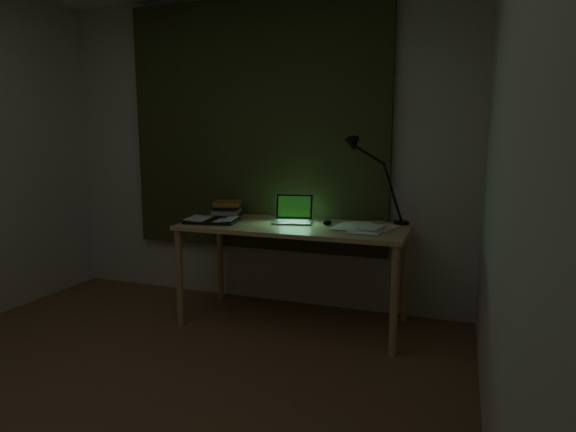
% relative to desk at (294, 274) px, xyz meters
% --- Properties ---
extents(floor, '(3.50, 4.00, 0.00)m').
position_rel_desk_xyz_m(floor, '(-0.48, -1.57, -0.37)').
color(floor, brown).
rests_on(floor, ground).
extents(wall_back, '(3.50, 0.00, 2.50)m').
position_rel_desk_xyz_m(wall_back, '(-0.48, 0.43, 0.88)').
color(wall_back, beige).
rests_on(wall_back, ground).
extents(wall_right, '(0.00, 4.00, 2.50)m').
position_rel_desk_xyz_m(wall_right, '(1.27, -1.57, 0.88)').
color(wall_right, beige).
rests_on(wall_right, ground).
extents(curtain, '(2.20, 0.06, 2.00)m').
position_rel_desk_xyz_m(curtain, '(-0.48, 0.39, 1.08)').
color(curtain, '#31381C').
rests_on(curtain, wall_back).
extents(desk, '(1.62, 0.71, 0.74)m').
position_rel_desk_xyz_m(desk, '(0.00, 0.00, 0.00)').
color(desk, tan).
rests_on(desk, floor).
extents(laptop, '(0.34, 0.37, 0.20)m').
position_rel_desk_xyz_m(laptop, '(-0.03, 0.06, 0.47)').
color(laptop, '#AEAEB2').
rests_on(laptop, desk).
extents(open_textbook, '(0.41, 0.32, 0.03)m').
position_rel_desk_xyz_m(open_textbook, '(-0.60, -0.11, 0.39)').
color(open_textbook, silver).
rests_on(open_textbook, desk).
extents(book_stack, '(0.25, 0.28, 0.13)m').
position_rel_desk_xyz_m(book_stack, '(-0.61, 0.16, 0.43)').
color(book_stack, silver).
rests_on(book_stack, desk).
extents(loose_papers, '(0.36, 0.38, 0.02)m').
position_rel_desk_xyz_m(loose_papers, '(0.50, 0.02, 0.38)').
color(loose_papers, white).
rests_on(loose_papers, desk).
extents(mouse, '(0.07, 0.10, 0.03)m').
position_rel_desk_xyz_m(mouse, '(0.23, 0.07, 0.39)').
color(mouse, black).
rests_on(mouse, desk).
extents(sticky_yellow, '(0.10, 0.10, 0.02)m').
position_rel_desk_xyz_m(sticky_yellow, '(0.57, 0.25, 0.38)').
color(sticky_yellow, gold).
rests_on(sticky_yellow, desk).
extents(sticky_pink, '(0.08, 0.08, 0.02)m').
position_rel_desk_xyz_m(sticky_pink, '(0.57, 0.18, 0.38)').
color(sticky_pink, '#E45899').
rests_on(sticky_pink, desk).
extents(desk_lamp, '(0.41, 0.33, 0.59)m').
position_rel_desk_xyz_m(desk_lamp, '(0.73, 0.28, 0.67)').
color(desk_lamp, black).
rests_on(desk_lamp, desk).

